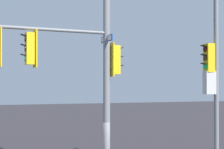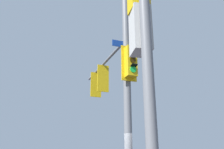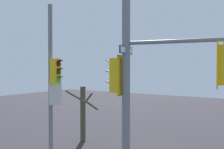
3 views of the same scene
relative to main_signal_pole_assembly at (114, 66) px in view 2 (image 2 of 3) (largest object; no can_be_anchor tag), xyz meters
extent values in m
cylinder|color=slate|center=(-0.91, -0.28, -0.42)|extent=(0.26, 0.26, 9.53)
cylinder|color=slate|center=(1.64, 0.20, 0.71)|extent=(5.13, 1.09, 0.12)
cube|color=yellow|center=(1.90, 0.25, 0.01)|extent=(0.37, 0.42, 1.10)
cube|color=yellow|center=(1.73, 0.21, 0.01)|extent=(0.17, 0.55, 1.30)
cylinder|color=#2F0403|center=(2.06, 0.28, 0.35)|extent=(0.08, 0.22, 0.22)
cube|color=black|center=(2.13, 0.30, 0.47)|extent=(0.20, 0.24, 0.06)
cylinder|color=#352504|center=(2.06, 0.28, 0.01)|extent=(0.08, 0.22, 0.22)
cube|color=black|center=(2.13, 0.30, 0.13)|extent=(0.20, 0.24, 0.06)
cylinder|color=#19D147|center=(2.06, 0.28, -0.33)|extent=(0.08, 0.22, 0.22)
cube|color=black|center=(2.13, 0.30, -0.21)|extent=(0.20, 0.24, 0.06)
cylinder|color=slate|center=(1.90, 0.25, 0.64)|extent=(0.04, 0.04, 0.15)
cube|color=yellow|center=(3.02, 0.46, 0.01)|extent=(0.37, 0.41, 1.10)
cube|color=yellow|center=(2.85, 0.43, 0.01)|extent=(0.15, 0.56, 1.30)
cylinder|color=#2F0403|center=(3.18, 0.49, 0.35)|extent=(0.07, 0.22, 0.22)
cube|color=black|center=(3.25, 0.51, 0.47)|extent=(0.20, 0.24, 0.06)
cylinder|color=#352504|center=(3.18, 0.49, 0.01)|extent=(0.07, 0.22, 0.22)
cube|color=black|center=(3.25, 0.51, 0.13)|extent=(0.20, 0.24, 0.06)
cylinder|color=#19D147|center=(3.18, 0.49, -0.33)|extent=(0.07, 0.22, 0.22)
cube|color=black|center=(3.25, 0.51, -0.21)|extent=(0.20, 0.24, 0.06)
cylinder|color=slate|center=(3.02, 0.46, 0.64)|extent=(0.04, 0.04, 0.15)
cube|color=yellow|center=(-1.25, -0.35, -0.30)|extent=(0.36, 0.41, 1.10)
cube|color=yellow|center=(-1.08, -0.32, -0.30)|extent=(0.14, 0.56, 1.30)
cylinder|color=#2F0403|center=(-1.41, -0.38, 0.04)|extent=(0.07, 0.22, 0.22)
cube|color=black|center=(-1.49, -0.40, 0.16)|extent=(0.20, 0.24, 0.06)
cylinder|color=#352504|center=(-1.41, -0.38, -0.30)|extent=(0.07, 0.22, 0.22)
cube|color=black|center=(-1.49, -0.40, -0.18)|extent=(0.20, 0.24, 0.06)
cylinder|color=#19D147|center=(-1.41, -0.38, -0.64)|extent=(0.07, 0.22, 0.22)
cube|color=black|center=(-1.49, -0.40, -0.52)|extent=(0.20, 0.24, 0.06)
cube|color=navy|center=(-0.91, -0.28, 0.50)|extent=(0.23, 1.09, 0.24)
cube|color=white|center=(-0.89, -0.28, 0.50)|extent=(0.19, 0.98, 0.18)
cylinder|color=slate|center=(-5.10, 0.42, -1.27)|extent=(0.18, 0.18, 7.82)
cube|color=silver|center=(-4.81, 0.42, -1.18)|extent=(0.40, 0.32, 0.89)
cylinder|color=#19D147|center=(-4.63, 0.43, -0.57)|extent=(0.05, 0.22, 0.22)
cube|color=black|center=(-4.55, 0.44, -0.45)|extent=(0.18, 0.22, 0.06)
camera|label=1|loc=(1.51, 11.51, -1.01)|focal=50.81mm
camera|label=2|loc=(-8.28, 1.54, -3.24)|focal=36.35mm
camera|label=3|loc=(3.44, -7.47, -0.07)|focal=42.56mm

